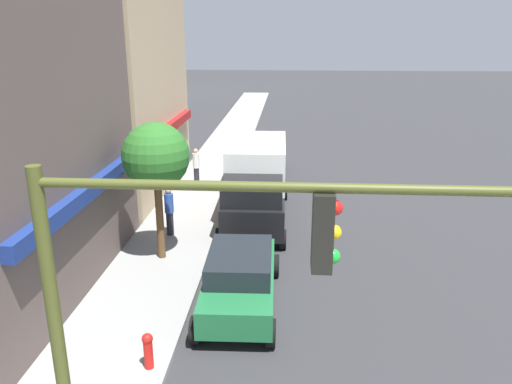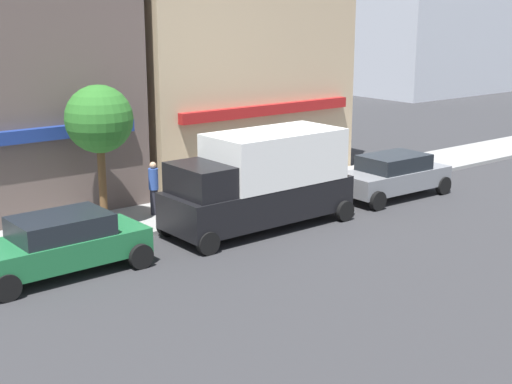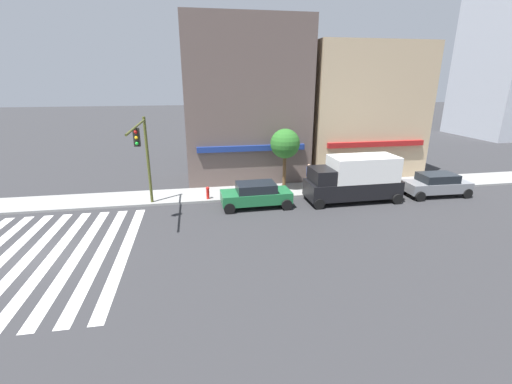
% 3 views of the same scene
% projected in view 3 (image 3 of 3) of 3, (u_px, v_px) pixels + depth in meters
% --- Properties ---
extents(ground_plane, '(200.00, 200.00, 0.00)m').
position_uv_depth(ground_plane, '(41.00, 257.00, 15.73)').
color(ground_plane, '#2D2D30').
extents(sidewalk_left, '(120.00, 3.00, 0.15)m').
position_uv_depth(sidewalk_left, '(87.00, 201.00, 22.72)').
color(sidewalk_left, gray).
rests_on(sidewalk_left, ground_plane).
extents(crosswalk_stripes, '(7.94, 10.80, 0.01)m').
position_uv_depth(crosswalk_stripes, '(41.00, 257.00, 15.73)').
color(crosswalk_stripes, silver).
rests_on(crosswalk_stripes, ground_plane).
extents(storefront_row, '(19.21, 5.30, 12.11)m').
position_uv_depth(storefront_row, '(303.00, 107.00, 27.37)').
color(storefront_row, brown).
rests_on(storefront_row, ground_plane).
extents(traffic_signal, '(0.32, 6.16, 5.64)m').
position_uv_depth(traffic_signal, '(143.00, 149.00, 19.72)').
color(traffic_signal, '#474C1E').
rests_on(traffic_signal, ground_plane).
extents(sedan_green, '(4.44, 2.02, 1.59)m').
position_uv_depth(sedan_green, '(256.00, 194.00, 21.69)').
color(sedan_green, '#1E6638').
rests_on(sedan_green, ground_plane).
extents(box_truck_black, '(6.23, 2.42, 3.04)m').
position_uv_depth(box_truck_black, '(354.00, 178.00, 22.56)').
color(box_truck_black, black).
rests_on(box_truck_black, ground_plane).
extents(sedan_grey, '(4.44, 2.02, 1.59)m').
position_uv_depth(sedan_grey, '(436.00, 184.00, 23.83)').
color(sedan_grey, slate).
rests_on(sedan_grey, ground_plane).
extents(pedestrian_blue_shirt, '(0.32, 0.32, 1.77)m').
position_uv_depth(pedestrian_blue_shirt, '(308.00, 175.00, 25.13)').
color(pedestrian_blue_shirt, '#23232D').
rests_on(pedestrian_blue_shirt, sidewalk_left).
extents(pedestrian_white_shirt, '(0.32, 0.32, 1.77)m').
position_uv_depth(pedestrian_white_shirt, '(384.00, 171.00, 26.31)').
color(pedestrian_white_shirt, '#23232D').
rests_on(pedestrian_white_shirt, sidewalk_left).
extents(fire_hydrant, '(0.24, 0.24, 0.84)m').
position_uv_depth(fire_hydrant, '(208.00, 192.00, 22.85)').
color(fire_hydrant, red).
rests_on(fire_hydrant, sidewalk_left).
extents(street_tree, '(2.07, 2.07, 4.40)m').
position_uv_depth(street_tree, '(285.00, 144.00, 23.91)').
color(street_tree, brown).
rests_on(street_tree, sidewalk_left).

